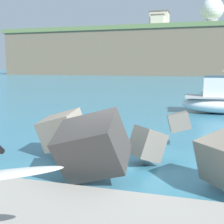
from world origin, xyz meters
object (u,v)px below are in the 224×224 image
Objects in this scene: radar_dome at (212,13)px; station_building_west at (160,22)px; mooring_buoy_middle at (204,91)px; station_building_central at (158,23)px; boat_near_right at (219,101)px.

radar_dome is 16.59m from station_building_west.
mooring_buoy_middle is 0.08× the size of station_building_central.
boat_near_right is at bearing -79.48° from station_building_central.
station_building_west is 2.56m from station_building_central.
mooring_buoy_middle is 76.52m from radar_dome.
mooring_buoy_middle is 0.04× the size of radar_dome.
boat_near_right is 12.99m from mooring_buoy_middle.
station_building_central is (-16.43, -4.34, -3.17)m from radar_dome.
boat_near_right reaches higher than mooring_buoy_middle.
radar_dome is at bearing 89.29° from boat_near_right.
station_building_central is (-14.58, 69.70, 16.08)m from mooring_buoy_middle.
station_building_west is at bearing 87.09° from station_building_central.
station_building_central is at bearing -92.91° from station_building_west.
mooring_buoy_middle is (-0.76, 12.96, -0.46)m from boat_near_right.
station_building_central reaches higher than boat_near_right.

